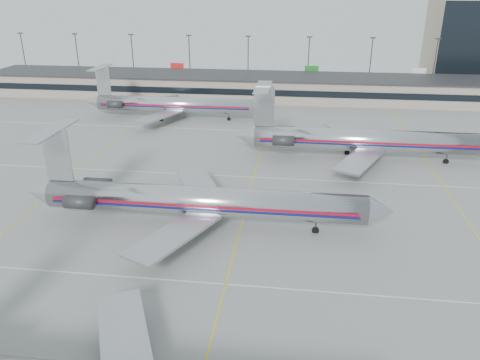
# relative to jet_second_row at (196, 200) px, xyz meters

# --- Properties ---
(ground) EXTENTS (260.00, 260.00, 0.00)m
(ground) POSITION_rel_jet_second_row_xyz_m (5.78, -22.42, -3.66)
(ground) COLOR gray
(ground) RESTS_ON ground
(apron_markings) EXTENTS (160.00, 0.15, 0.02)m
(apron_markings) POSITION_rel_jet_second_row_xyz_m (5.78, -12.42, -3.65)
(apron_markings) COLOR silver
(apron_markings) RESTS_ON ground
(terminal) EXTENTS (162.00, 17.00, 6.25)m
(terminal) POSITION_rel_jet_second_row_xyz_m (5.78, 75.56, -0.50)
(terminal) COLOR gray
(terminal) RESTS_ON ground
(light_mast_row) EXTENTS (163.60, 0.40, 15.28)m
(light_mast_row) POSITION_rel_jet_second_row_xyz_m (5.78, 89.58, 4.92)
(light_mast_row) COLOR #38383D
(light_mast_row) RESTS_ON ground
(distant_building) EXTENTS (30.00, 20.00, 25.00)m
(distant_building) POSITION_rel_jet_second_row_xyz_m (67.78, 105.58, 8.84)
(distant_building) COLOR tan
(distant_building) RESTS_ON ground
(jet_second_row) EXTENTS (48.22, 28.39, 12.62)m
(jet_second_row) POSITION_rel_jet_second_row_xyz_m (0.00, 0.00, 0.00)
(jet_second_row) COLOR silver
(jet_second_row) RESTS_ON ground
(jet_third_row) EXTENTS (47.63, 29.30, 13.03)m
(jet_third_row) POSITION_rel_jet_second_row_xyz_m (24.07, 28.20, 0.12)
(jet_third_row) COLOR silver
(jet_third_row) RESTS_ON ground
(jet_back_row) EXTENTS (43.49, 26.75, 11.89)m
(jet_back_row) POSITION_rel_jet_second_row_xyz_m (-16.98, 51.27, -0.21)
(jet_back_row) COLOR silver
(jet_back_row) RESTS_ON ground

